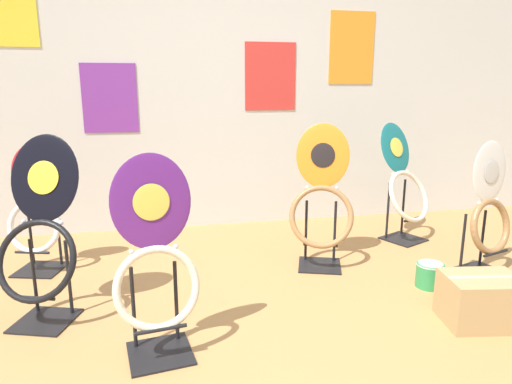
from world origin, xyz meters
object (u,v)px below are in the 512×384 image
toilet_seat_display_jazz_black (40,239)px  toilet_seat_display_purple_note (156,269)px  toilet_seat_display_crimson_swirl (35,213)px  toilet_seat_display_orange_sun (322,204)px  storage_box (481,300)px  toilet_seat_display_white_plain (489,216)px  paint_can (430,274)px  toilet_seat_display_teal_sax (404,186)px

toilet_seat_display_jazz_black → toilet_seat_display_purple_note: toilet_seat_display_jazz_black is taller
toilet_seat_display_crimson_swirl → toilet_seat_display_orange_sun: toilet_seat_display_orange_sun is taller
toilet_seat_display_purple_note → storage_box: size_ratio=2.22×
toilet_seat_display_white_plain → toilet_seat_display_jazz_black: toilet_seat_display_jazz_black is taller
paint_can → toilet_seat_display_crimson_swirl: bearing=162.2°
toilet_seat_display_teal_sax → toilet_seat_display_jazz_black: bearing=-162.2°
paint_can → toilet_seat_display_white_plain: bearing=13.9°
toilet_seat_display_crimson_swirl → paint_can: toilet_seat_display_crimson_swirl is taller
toilet_seat_display_orange_sun → storage_box: 1.10m
toilet_seat_display_jazz_black → toilet_seat_display_crimson_swirl: (-0.20, 0.71, -0.05)m
toilet_seat_display_teal_sax → storage_box: bearing=-101.8°
storage_box → toilet_seat_display_orange_sun: bearing=121.2°
toilet_seat_display_jazz_black → toilet_seat_display_orange_sun: toilet_seat_display_jazz_black is taller
toilet_seat_display_teal_sax → toilet_seat_display_orange_sun: size_ratio=0.96×
toilet_seat_display_crimson_swirl → toilet_seat_display_teal_sax: size_ratio=0.91×
toilet_seat_display_orange_sun → toilet_seat_display_jazz_black: bearing=-166.2°
toilet_seat_display_purple_note → paint_can: 1.69m
toilet_seat_display_jazz_black → toilet_seat_display_teal_sax: 2.58m
toilet_seat_display_white_plain → storage_box: (-0.45, -0.56, -0.26)m
toilet_seat_display_crimson_swirl → toilet_seat_display_purple_note: 1.39m
toilet_seat_display_jazz_black → toilet_seat_display_teal_sax: bearing=17.8°
toilet_seat_display_teal_sax → paint_can: (-0.28, -0.85, -0.35)m
toilet_seat_display_purple_note → paint_can: toilet_seat_display_purple_note is taller
toilet_seat_display_teal_sax → toilet_seat_display_orange_sun: 0.90m
toilet_seat_display_crimson_swirl → toilet_seat_display_orange_sun: (1.84, -0.30, 0.04)m
storage_box → toilet_seat_display_jazz_black: bearing=167.2°
toilet_seat_display_jazz_black → toilet_seat_display_teal_sax: (2.46, 0.79, -0.01)m
storage_box → toilet_seat_display_crimson_swirl: bearing=153.2°
toilet_seat_display_jazz_black → toilet_seat_display_crimson_swirl: toilet_seat_display_jazz_black is taller
paint_can → storage_box: (0.01, -0.44, 0.05)m
toilet_seat_display_orange_sun → toilet_seat_display_purple_note: bearing=-141.4°
toilet_seat_display_white_plain → toilet_seat_display_crimson_swirl: bearing=167.1°
toilet_seat_display_teal_sax → paint_can: bearing=-108.2°
toilet_seat_display_white_plain → toilet_seat_display_crimson_swirl: toilet_seat_display_white_plain is taller
toilet_seat_display_jazz_black → paint_can: 2.21m
toilet_seat_display_crimson_swirl → storage_box: size_ratio=2.01×
toilet_seat_display_orange_sun → storage_box: size_ratio=2.30×
toilet_seat_display_white_plain → paint_can: toilet_seat_display_white_plain is taller
toilet_seat_display_jazz_black → storage_box: bearing=-12.8°
toilet_seat_display_white_plain → storage_box: size_ratio=2.08×
toilet_seat_display_jazz_black → toilet_seat_display_orange_sun: bearing=13.8°
toilet_seat_display_white_plain → toilet_seat_display_orange_sun: toilet_seat_display_orange_sun is taller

